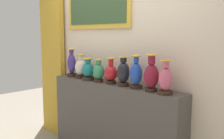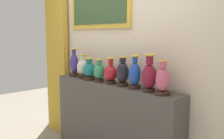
{
  "view_description": "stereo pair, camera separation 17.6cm",
  "coord_description": "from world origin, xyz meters",
  "px_view_note": "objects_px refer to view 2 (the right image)",
  "views": [
    {
      "loc": [
        2.17,
        -2.28,
        1.65
      ],
      "look_at": [
        0.0,
        0.0,
        1.22
      ],
      "focal_mm": 41.03,
      "sensor_mm": 36.0,
      "label": 1
    },
    {
      "loc": [
        2.3,
        -2.16,
        1.65
      ],
      "look_at": [
        0.0,
        0.0,
        1.22
      ],
      "focal_mm": 41.03,
      "sensor_mm": 36.0,
      "label": 2
    }
  ],
  "objects_px": {
    "vase_indigo": "(74,64)",
    "vase_sapphire": "(135,74)",
    "vase_teal": "(89,70)",
    "vase_crimson": "(111,73)",
    "vase_rose": "(163,80)",
    "vase_burgundy": "(149,76)",
    "vase_onyx": "(123,73)",
    "vase_ivory": "(83,68)",
    "vase_jade": "(99,71)"
  },
  "relations": [
    {
      "from": "vase_indigo",
      "to": "vase_sapphire",
      "type": "bearing_deg",
      "value": -0.58
    },
    {
      "from": "vase_teal",
      "to": "vase_crimson",
      "type": "bearing_deg",
      "value": 3.51
    },
    {
      "from": "vase_crimson",
      "to": "vase_rose",
      "type": "distance_m",
      "value": 0.79
    },
    {
      "from": "vase_teal",
      "to": "vase_burgundy",
      "type": "height_order",
      "value": "vase_burgundy"
    },
    {
      "from": "vase_indigo",
      "to": "vase_sapphire",
      "type": "relative_size",
      "value": 1.07
    },
    {
      "from": "vase_burgundy",
      "to": "vase_crimson",
      "type": "bearing_deg",
      "value": 179.12
    },
    {
      "from": "vase_teal",
      "to": "vase_crimson",
      "type": "height_order",
      "value": "vase_crimson"
    },
    {
      "from": "vase_crimson",
      "to": "vase_burgundy",
      "type": "xyz_separation_m",
      "value": [
        0.61,
        -0.01,
        0.04
      ]
    },
    {
      "from": "vase_crimson",
      "to": "vase_sapphire",
      "type": "bearing_deg",
      "value": 0.07
    },
    {
      "from": "vase_indigo",
      "to": "vase_crimson",
      "type": "height_order",
      "value": "vase_indigo"
    },
    {
      "from": "vase_sapphire",
      "to": "vase_rose",
      "type": "xyz_separation_m",
      "value": [
        0.4,
        -0.02,
        -0.01
      ]
    },
    {
      "from": "vase_sapphire",
      "to": "vase_indigo",
      "type": "bearing_deg",
      "value": 179.42
    },
    {
      "from": "vase_onyx",
      "to": "vase_ivory",
      "type": "bearing_deg",
      "value": 178.64
    },
    {
      "from": "vase_teal",
      "to": "vase_onyx",
      "type": "bearing_deg",
      "value": 2.25
    },
    {
      "from": "vase_crimson",
      "to": "vase_burgundy",
      "type": "height_order",
      "value": "vase_burgundy"
    },
    {
      "from": "vase_jade",
      "to": "vase_crimson",
      "type": "height_order",
      "value": "vase_crimson"
    },
    {
      "from": "vase_indigo",
      "to": "vase_sapphire",
      "type": "height_order",
      "value": "vase_indigo"
    },
    {
      "from": "vase_ivory",
      "to": "vase_indigo",
      "type": "bearing_deg",
      "value": -178.28
    },
    {
      "from": "vase_burgundy",
      "to": "vase_rose",
      "type": "distance_m",
      "value": 0.18
    },
    {
      "from": "vase_crimson",
      "to": "vase_burgundy",
      "type": "distance_m",
      "value": 0.61
    },
    {
      "from": "vase_onyx",
      "to": "vase_indigo",
      "type": "bearing_deg",
      "value": 179.25
    },
    {
      "from": "vase_indigo",
      "to": "vase_sapphire",
      "type": "xyz_separation_m",
      "value": [
        1.2,
        -0.01,
        -0.02
      ]
    },
    {
      "from": "vase_crimson",
      "to": "vase_ivory",
      "type": "bearing_deg",
      "value": 178.24
    },
    {
      "from": "vase_ivory",
      "to": "vase_onyx",
      "type": "relative_size",
      "value": 0.96
    },
    {
      "from": "vase_burgundy",
      "to": "vase_jade",
      "type": "bearing_deg",
      "value": -179.39
    },
    {
      "from": "vase_jade",
      "to": "vase_crimson",
      "type": "relative_size",
      "value": 0.91
    },
    {
      "from": "vase_teal",
      "to": "vase_jade",
      "type": "bearing_deg",
      "value": 1.85
    },
    {
      "from": "vase_indigo",
      "to": "vase_onyx",
      "type": "xyz_separation_m",
      "value": [
        1.01,
        -0.01,
        -0.02
      ]
    },
    {
      "from": "vase_indigo",
      "to": "vase_rose",
      "type": "relative_size",
      "value": 1.15
    },
    {
      "from": "vase_indigo",
      "to": "vase_sapphire",
      "type": "distance_m",
      "value": 1.2
    },
    {
      "from": "vase_ivory",
      "to": "vase_teal",
      "type": "relative_size",
      "value": 1.12
    },
    {
      "from": "vase_burgundy",
      "to": "vase_rose",
      "type": "bearing_deg",
      "value": -4.46
    },
    {
      "from": "vase_teal",
      "to": "vase_rose",
      "type": "distance_m",
      "value": 1.19
    },
    {
      "from": "vase_indigo",
      "to": "vase_crimson",
      "type": "distance_m",
      "value": 0.8
    },
    {
      "from": "vase_indigo",
      "to": "vase_rose",
      "type": "bearing_deg",
      "value": -1.3
    },
    {
      "from": "vase_jade",
      "to": "vase_burgundy",
      "type": "xyz_separation_m",
      "value": [
        0.81,
        0.01,
        0.04
      ]
    },
    {
      "from": "vase_ivory",
      "to": "vase_burgundy",
      "type": "distance_m",
      "value": 1.21
    },
    {
      "from": "vase_teal",
      "to": "vase_rose",
      "type": "height_order",
      "value": "vase_rose"
    },
    {
      "from": "vase_indigo",
      "to": "vase_burgundy",
      "type": "height_order",
      "value": "vase_indigo"
    },
    {
      "from": "vase_ivory",
      "to": "vase_rose",
      "type": "height_order",
      "value": "vase_rose"
    },
    {
      "from": "vase_jade",
      "to": "vase_rose",
      "type": "relative_size",
      "value": 0.84
    },
    {
      "from": "vase_teal",
      "to": "vase_crimson",
      "type": "distance_m",
      "value": 0.4
    },
    {
      "from": "vase_indigo",
      "to": "vase_burgundy",
      "type": "bearing_deg",
      "value": -0.89
    },
    {
      "from": "vase_rose",
      "to": "vase_teal",
      "type": "bearing_deg",
      "value": -179.96
    },
    {
      "from": "vase_jade",
      "to": "vase_burgundy",
      "type": "distance_m",
      "value": 0.81
    },
    {
      "from": "vase_jade",
      "to": "vase_rose",
      "type": "distance_m",
      "value": 0.99
    },
    {
      "from": "vase_crimson",
      "to": "vase_sapphire",
      "type": "relative_size",
      "value": 0.86
    },
    {
      "from": "vase_teal",
      "to": "vase_crimson",
      "type": "relative_size",
      "value": 0.92
    },
    {
      "from": "vase_crimson",
      "to": "vase_burgundy",
      "type": "relative_size",
      "value": 0.81
    },
    {
      "from": "vase_burgundy",
      "to": "vase_onyx",
      "type": "bearing_deg",
      "value": 178.77
    }
  ]
}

